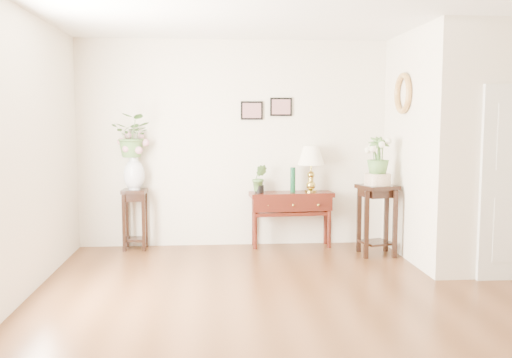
{
  "coord_description": "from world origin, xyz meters",
  "views": [
    {
      "loc": [
        -1.19,
        -5.03,
        1.73
      ],
      "look_at": [
        -0.7,
        1.3,
        1.07
      ],
      "focal_mm": 40.0,
      "sensor_mm": 36.0,
      "label": 1
    }
  ],
  "objects": [
    {
      "name": "floor",
      "position": [
        0.0,
        0.0,
        0.0
      ],
      "size": [
        6.0,
        5.5,
        0.02
      ],
      "primitive_type": "cube",
      "color": "brown",
      "rests_on": "ground"
    },
    {
      "name": "wall_back",
      "position": [
        0.0,
        2.75,
        1.4
      ],
      "size": [
        6.0,
        0.02,
        2.8
      ],
      "primitive_type": "cube",
      "color": "#ECE0C7",
      "rests_on": "ground"
    },
    {
      "name": "wall_front",
      "position": [
        0.0,
        -2.75,
        1.4
      ],
      "size": [
        6.0,
        0.02,
        2.8
      ],
      "primitive_type": "cube",
      "color": "#ECE0C7",
      "rests_on": "ground"
    },
    {
      "name": "wall_left",
      "position": [
        -3.0,
        0.0,
        1.4
      ],
      "size": [
        0.02,
        5.5,
        2.8
      ],
      "primitive_type": "cube",
      "color": "#ECE0C7",
      "rests_on": "ground"
    },
    {
      "name": "partition",
      "position": [
        2.1,
        1.77,
        1.4
      ],
      "size": [
        1.8,
        1.95,
        2.8
      ],
      "primitive_type": "cube",
      "color": "#ECE0C7",
      "rests_on": "floor"
    },
    {
      "name": "art_print_left",
      "position": [
        -0.65,
        2.73,
        1.85
      ],
      "size": [
        0.3,
        0.02,
        0.25
      ],
      "primitive_type": "cube",
      "color": "black",
      "rests_on": "wall_back"
    },
    {
      "name": "art_print_right",
      "position": [
        -0.25,
        2.73,
        1.9
      ],
      "size": [
        0.3,
        0.02,
        0.25
      ],
      "primitive_type": "cube",
      "color": "black",
      "rests_on": "wall_back"
    },
    {
      "name": "wall_ornament",
      "position": [
        1.16,
        1.9,
        2.05
      ],
      "size": [
        0.07,
        0.51,
        0.51
      ],
      "primitive_type": "torus",
      "rotation": [
        0.0,
        1.57,
        0.0
      ],
      "color": "tan",
      "rests_on": "partition"
    },
    {
      "name": "console_table",
      "position": [
        -0.12,
        2.57,
        0.37
      ],
      "size": [
        1.14,
        0.45,
        0.75
      ],
      "primitive_type": "cube",
      "rotation": [
        0.0,
        0.0,
        0.06
      ],
      "color": "black",
      "rests_on": "floor"
    },
    {
      "name": "table_lamp",
      "position": [
        0.14,
        2.57,
        1.1
      ],
      "size": [
        0.44,
        0.44,
        0.63
      ],
      "primitive_type": "cube",
      "rotation": [
        0.0,
        0.0,
        0.23
      ],
      "color": "#B39D3F",
      "rests_on": "console_table"
    },
    {
      "name": "green_vase",
      "position": [
        -0.1,
        2.57,
        0.92
      ],
      "size": [
        0.08,
        0.08,
        0.34
      ],
      "primitive_type": "cylinder",
      "rotation": [
        0.0,
        0.0,
        0.19
      ],
      "color": "#0E4124",
      "rests_on": "console_table"
    },
    {
      "name": "potted_plant",
      "position": [
        -0.56,
        2.57,
        0.93
      ],
      "size": [
        0.22,
        0.19,
        0.36
      ],
      "primitive_type": "imported",
      "rotation": [
        0.0,
        0.0,
        -0.14
      ],
      "color": "#4D7C3A",
      "rests_on": "console_table"
    },
    {
      "name": "plant_stand_a",
      "position": [
        -2.22,
        2.57,
        0.4
      ],
      "size": [
        0.33,
        0.33,
        0.81
      ],
      "primitive_type": "cube",
      "rotation": [
        0.0,
        0.0,
        -0.05
      ],
      "color": "black",
      "rests_on": "floor"
    },
    {
      "name": "porcelain_vase",
      "position": [
        -2.22,
        2.57,
        1.03
      ],
      "size": [
        0.32,
        0.32,
        0.48
      ],
      "primitive_type": null,
      "rotation": [
        0.0,
        0.0,
        -0.16
      ],
      "color": "silver",
      "rests_on": "plant_stand_a"
    },
    {
      "name": "lily_arrangement",
      "position": [
        -2.22,
        2.57,
        1.49
      ],
      "size": [
        0.63,
        0.58,
        0.57
      ],
      "primitive_type": "imported",
      "rotation": [
        0.0,
        0.0,
        -0.3
      ],
      "color": "#4D7C3A",
      "rests_on": "porcelain_vase"
    },
    {
      "name": "plant_stand_b",
      "position": [
        0.9,
        2.01,
        0.45
      ],
      "size": [
        0.53,
        0.53,
        0.9
      ],
      "primitive_type": "cube",
      "rotation": [
        0.0,
        0.0,
        0.29
      ],
      "color": "black",
      "rests_on": "floor"
    },
    {
      "name": "ceramic_bowl",
      "position": [
        0.9,
        2.01,
        0.98
      ],
      "size": [
        0.43,
        0.43,
        0.15
      ],
      "primitive_type": "cylinder",
      "rotation": [
        0.0,
        0.0,
        -0.38
      ],
      "color": "beige",
      "rests_on": "plant_stand_b"
    },
    {
      "name": "narcissus",
      "position": [
        0.9,
        2.01,
        1.27
      ],
      "size": [
        0.28,
        0.28,
        0.49
      ],
      "primitive_type": "imported",
      "rotation": [
        0.0,
        0.0,
        -0.03
      ],
      "color": "#4D7C3A",
      "rests_on": "ceramic_bowl"
    }
  ]
}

